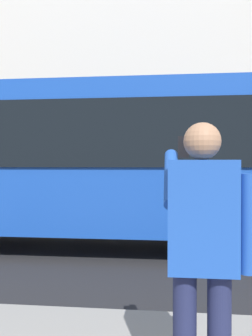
# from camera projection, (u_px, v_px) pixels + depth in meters

# --- Properties ---
(ground_plane) EXTENTS (60.00, 60.00, 0.00)m
(ground_plane) POSITION_uv_depth(u_px,v_px,m) (157.00, 248.00, 7.23)
(ground_plane) COLOR #232326
(building_facade_far) EXTENTS (28.00, 1.55, 12.00)m
(building_facade_far) POSITION_uv_depth(u_px,v_px,m) (164.00, 45.00, 13.91)
(building_facade_far) COLOR beige
(building_facade_far) RESTS_ON ground_plane
(red_bus) EXTENTS (9.05, 2.54, 3.08)m
(red_bus) POSITION_uv_depth(u_px,v_px,m) (90.00, 160.00, 7.32)
(red_bus) COLOR #1947AD
(red_bus) RESTS_ON ground_plane
(pedestrian_photographer) EXTENTS (0.53, 0.52, 1.70)m
(pedestrian_photographer) POSITION_uv_depth(u_px,v_px,m) (203.00, 243.00, 2.22)
(pedestrian_photographer) COLOR #1E2347
(pedestrian_photographer) RESTS_ON sidewalk_curb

